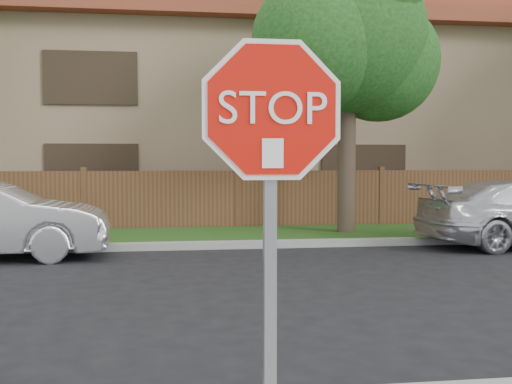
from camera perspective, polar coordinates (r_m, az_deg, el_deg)
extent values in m
cube|color=gray|center=(12.91, -0.23, -5.01)|extent=(70.00, 0.30, 0.15)
cube|color=#1E4714|center=(14.53, -1.08, -4.15)|extent=(70.00, 3.00, 0.12)
cube|color=#522F1D|center=(16.04, -1.75, -0.81)|extent=(70.00, 0.12, 1.60)
cube|color=#9B8060|center=(21.61, -3.33, 6.03)|extent=(34.00, 8.00, 6.00)
cube|color=brown|center=(22.02, -3.36, 14.51)|extent=(35.20, 9.20, 0.50)
cube|color=brown|center=(22.14, -3.37, 16.03)|extent=(33.00, 5.50, 0.70)
cylinder|color=#382B21|center=(14.82, 8.62, 3.32)|extent=(0.44, 0.44, 3.92)
sphere|color=#144117|center=(15.12, 8.71, 14.53)|extent=(3.80, 3.80, 3.80)
sphere|color=#144117|center=(15.57, 11.62, 12.07)|extent=(3.00, 3.00, 3.00)
sphere|color=#144117|center=(14.48, 6.03, 13.93)|extent=(3.20, 3.20, 3.20)
cube|color=gray|center=(3.19, 1.32, -8.62)|extent=(0.06, 0.06, 2.30)
cylinder|color=white|center=(3.07, 1.53, 7.81)|extent=(1.01, 0.02, 1.01)
cylinder|color=red|center=(3.06, 1.57, 7.83)|extent=(0.93, 0.02, 0.93)
cube|color=white|center=(3.03, 1.61, 3.71)|extent=(0.11, 0.00, 0.15)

